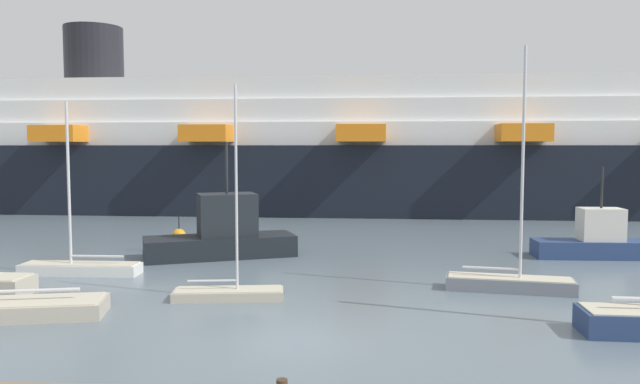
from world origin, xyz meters
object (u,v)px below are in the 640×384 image
fishing_boat_1 (223,235)px  sailboat_0 (80,266)px  channel_buoy_0 (179,235)px  sailboat_3 (229,290)px  cruise_ship (294,151)px  sailboat_2 (7,303)px  fishing_boat_0 (596,241)px  sailboat_4 (510,280)px

fishing_boat_1 → sailboat_0: bearing=-159.9°
sailboat_0 → channel_buoy_0: (1.89, 9.18, 0.01)m
sailboat_3 → cruise_ship: 33.21m
sailboat_0 → channel_buoy_0: 9.37m
sailboat_2 → sailboat_3: (6.80, 2.75, -0.18)m
fishing_boat_0 → channel_buoy_0: 22.86m
sailboat_4 → cruise_ship: (-11.00, 31.16, 4.78)m
sailboat_2 → channel_buoy_0: bearing=-105.3°
sailboat_0 → sailboat_4: 18.22m
channel_buoy_0 → sailboat_3: bearing=-67.5°
sailboat_3 → fishing_boat_0: 19.27m
sailboat_3 → channel_buoy_0: size_ratio=5.04×
fishing_boat_0 → cruise_ship: size_ratio=0.06×
sailboat_2 → fishing_boat_1: (4.85, 11.35, 0.63)m
fishing_boat_0 → fishing_boat_1: (-18.94, -0.46, 0.27)m
fishing_boat_1 → sailboat_3: bearing=-97.2°
sailboat_0 → sailboat_4: size_ratio=0.80×
fishing_boat_1 → cruise_ship: size_ratio=0.08×
sailboat_0 → sailboat_2: (0.56, -6.80, 0.13)m
cruise_ship → channel_buoy_0: bearing=-101.8°
sailboat_0 → sailboat_4: sailboat_4 is taller
sailboat_4 → fishing_boat_1: 14.43m
sailboat_2 → cruise_ship: size_ratio=0.12×
sailboat_0 → sailboat_4: (18.06, -2.37, 0.06)m
sailboat_3 → sailboat_0: bearing=145.4°
fishing_boat_0 → fishing_boat_1: 18.95m
sailboat_4 → fishing_boat_0: size_ratio=1.58×
channel_buoy_0 → cruise_ship: size_ratio=0.01×
sailboat_4 → channel_buoy_0: size_ratio=6.03×
sailboat_3 → sailboat_4: 10.84m
sailboat_4 → sailboat_0: bearing=-176.5°
sailboat_2 → sailboat_4: bearing=-176.4°
sailboat_3 → cruise_ship: bearing=84.7°
sailboat_2 → fishing_boat_0: size_ratio=2.01×
sailboat_4 → fishing_boat_1: size_ratio=1.18×
sailboat_2 → channel_buoy_0: 16.03m
fishing_boat_1 → channel_buoy_0: 5.87m
sailboat_0 → fishing_boat_1: (5.41, 4.55, 0.75)m
sailboat_4 → fishing_boat_1: (-12.65, 6.92, 0.70)m
fishing_boat_1 → channel_buoy_0: fishing_boat_1 is taller
sailboat_4 → fishing_boat_0: (6.29, 7.38, 0.42)m
sailboat_0 → sailboat_2: 6.82m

